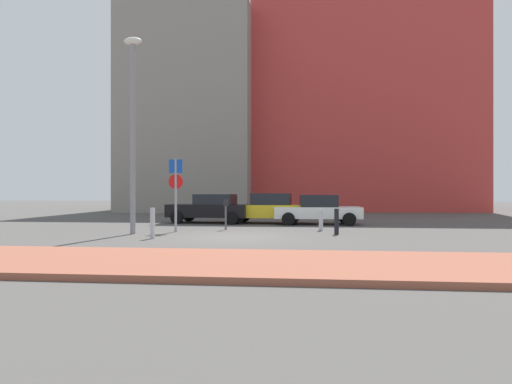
% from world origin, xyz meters
% --- Properties ---
extents(ground_plane, '(120.00, 120.00, 0.00)m').
position_xyz_m(ground_plane, '(0.00, 0.00, 0.00)').
color(ground_plane, '#4C4947').
extents(sidewalk_brick, '(40.00, 3.53, 0.14)m').
position_xyz_m(sidewalk_brick, '(0.00, -5.83, 0.07)').
color(sidewalk_brick, '#93513D').
rests_on(sidewalk_brick, ground).
extents(parked_car_black, '(4.36, 2.32, 1.51)m').
position_xyz_m(parked_car_black, '(-2.25, 6.64, 0.78)').
color(parked_car_black, black).
rests_on(parked_car_black, ground).
extents(parked_car_yellow, '(4.11, 2.14, 1.56)m').
position_xyz_m(parked_car_yellow, '(0.79, 6.63, 0.80)').
color(parked_car_yellow, gold).
rests_on(parked_car_yellow, ground).
extents(parked_car_white, '(4.32, 2.06, 1.48)m').
position_xyz_m(parked_car_white, '(3.32, 6.24, 0.75)').
color(parked_car_white, white).
rests_on(parked_car_white, ground).
extents(parking_sign_post, '(0.60, 0.10, 2.99)m').
position_xyz_m(parking_sign_post, '(-2.66, 1.71, 1.88)').
color(parking_sign_post, gray).
rests_on(parking_sign_post, ground).
extents(parking_meter, '(0.18, 0.14, 1.30)m').
position_xyz_m(parking_meter, '(-0.78, 2.85, 0.85)').
color(parking_meter, '#4C4C51').
rests_on(parking_meter, ground).
extents(street_lamp, '(0.70, 0.36, 7.63)m').
position_xyz_m(street_lamp, '(-4.06, 0.70, 4.44)').
color(street_lamp, gray).
rests_on(street_lamp, ground).
extents(traffic_bollard_near, '(0.18, 0.18, 0.89)m').
position_xyz_m(traffic_bollard_near, '(3.29, 2.88, 0.44)').
color(traffic_bollard_near, '#B7B7BC').
rests_on(traffic_bollard_near, ground).
extents(traffic_bollard_mid, '(0.18, 0.18, 0.99)m').
position_xyz_m(traffic_bollard_mid, '(3.79, 1.30, 0.49)').
color(traffic_bollard_mid, black).
rests_on(traffic_bollard_mid, ground).
extents(traffic_bollard_far, '(0.17, 0.17, 1.07)m').
position_xyz_m(traffic_bollard_far, '(-2.75, -0.75, 0.54)').
color(traffic_bollard_far, '#B7B7BC').
rests_on(traffic_bollard_far, ground).
extents(building_colorful_midrise, '(19.10, 16.22, 24.85)m').
position_xyz_m(building_colorful_midrise, '(8.03, 27.10, 12.42)').
color(building_colorful_midrise, '#BF3833').
rests_on(building_colorful_midrise, ground).
extents(building_under_construction, '(10.79, 14.31, 16.82)m').
position_xyz_m(building_under_construction, '(-6.83, 23.36, 8.41)').
color(building_under_construction, gray).
rests_on(building_under_construction, ground).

